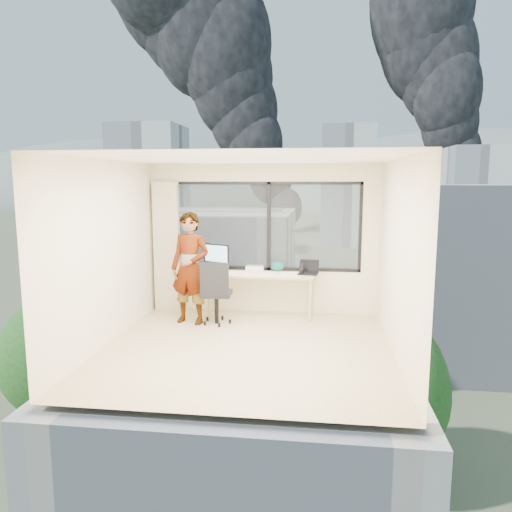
% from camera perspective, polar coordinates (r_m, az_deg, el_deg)
% --- Properties ---
extents(floor, '(4.00, 4.00, 0.01)m').
position_cam_1_polar(floor, '(6.90, -1.07, -10.76)').
color(floor, beige).
rests_on(floor, ground).
extents(ceiling, '(4.00, 4.00, 0.01)m').
position_cam_1_polar(ceiling, '(6.51, -1.14, 11.36)').
color(ceiling, white).
rests_on(ceiling, ground).
extents(wall_front, '(4.00, 0.01, 2.60)m').
position_cam_1_polar(wall_front, '(4.64, -4.72, -3.78)').
color(wall_front, beige).
rests_on(wall_front, ground).
extents(wall_left, '(0.01, 4.00, 2.60)m').
position_cam_1_polar(wall_left, '(7.15, -17.18, 0.28)').
color(wall_left, beige).
rests_on(wall_left, ground).
extents(wall_right, '(0.01, 4.00, 2.60)m').
position_cam_1_polar(wall_right, '(6.59, 16.36, -0.36)').
color(wall_right, beige).
rests_on(wall_right, ground).
extents(window_wall, '(3.30, 0.16, 1.55)m').
position_cam_1_polar(window_wall, '(8.52, 1.19, 3.51)').
color(window_wall, black).
rests_on(window_wall, ground).
extents(curtain, '(0.45, 0.14, 2.30)m').
position_cam_1_polar(curtain, '(8.81, -10.43, 1.08)').
color(curtain, beige).
rests_on(curtain, floor).
extents(desk, '(1.80, 0.60, 0.75)m').
position_cam_1_polar(desk, '(8.37, 0.58, -4.56)').
color(desk, tan).
rests_on(desk, floor).
extents(chair, '(0.58, 0.58, 1.06)m').
position_cam_1_polar(chair, '(7.93, -4.67, -4.18)').
color(chair, black).
rests_on(chair, floor).
extents(person, '(0.74, 0.57, 1.82)m').
position_cam_1_polar(person, '(7.94, -7.74, -1.43)').
color(person, '#2D2D33').
rests_on(person, floor).
extents(monitor, '(0.50, 0.27, 0.50)m').
position_cam_1_polar(monitor, '(8.43, -4.63, -0.18)').
color(monitor, black).
rests_on(monitor, desk).
extents(game_console, '(0.33, 0.28, 0.08)m').
position_cam_1_polar(game_console, '(8.56, -0.14, -1.45)').
color(game_console, white).
rests_on(game_console, desk).
extents(laptop, '(0.38, 0.40, 0.21)m').
position_cam_1_polar(laptop, '(8.24, 6.13, -1.40)').
color(laptop, black).
rests_on(laptop, desk).
extents(cellphone, '(0.12, 0.07, 0.01)m').
position_cam_1_polar(cellphone, '(8.35, -4.37, -1.95)').
color(cellphone, black).
rests_on(cellphone, desk).
extents(pen_cup, '(0.09, 0.09, 0.09)m').
position_cam_1_polar(pen_cup, '(8.21, 5.42, -1.85)').
color(pen_cup, black).
rests_on(pen_cup, desk).
extents(handbag, '(0.25, 0.16, 0.18)m').
position_cam_1_polar(handbag, '(8.47, 2.54, -1.19)').
color(handbag, '#0D4B51').
rests_on(handbag, desk).
extents(exterior_ground, '(400.00, 400.00, 0.04)m').
position_cam_1_polar(exterior_ground, '(127.48, 6.81, 1.37)').
color(exterior_ground, '#515B3D').
rests_on(exterior_ground, ground).
extents(near_bldg_a, '(16.00, 12.00, 14.00)m').
position_cam_1_polar(near_bldg_a, '(38.90, -7.78, -5.14)').
color(near_bldg_a, beige).
rests_on(near_bldg_a, exterior_ground).
extents(near_bldg_b, '(14.00, 13.00, 16.00)m').
position_cam_1_polar(near_bldg_b, '(46.53, 20.91, -2.09)').
color(near_bldg_b, white).
rests_on(near_bldg_b, exterior_ground).
extents(far_tower_a, '(14.00, 14.00, 28.00)m').
position_cam_1_polar(far_tower_a, '(107.64, -12.32, 7.35)').
color(far_tower_a, silver).
rests_on(far_tower_a, exterior_ground).
extents(far_tower_b, '(13.00, 13.00, 30.00)m').
position_cam_1_polar(far_tower_b, '(126.63, 10.59, 8.04)').
color(far_tower_b, silver).
rests_on(far_tower_b, exterior_ground).
extents(far_tower_c, '(15.00, 15.00, 26.00)m').
position_cam_1_polar(far_tower_c, '(152.95, 24.21, 6.78)').
color(far_tower_c, silver).
rests_on(far_tower_c, exterior_ground).
extents(far_tower_d, '(16.00, 14.00, 22.00)m').
position_cam_1_polar(far_tower_d, '(167.97, -14.09, 6.71)').
color(far_tower_d, silver).
rests_on(far_tower_d, exterior_ground).
extents(hill_a, '(288.00, 216.00, 90.00)m').
position_cam_1_polar(hill_a, '(348.50, -13.09, 5.87)').
color(hill_a, slate).
rests_on(hill_a, exterior_ground).
extents(hill_b, '(300.00, 220.00, 96.00)m').
position_cam_1_polar(hill_b, '(341.52, 24.25, 5.28)').
color(hill_b, slate).
rests_on(hill_b, exterior_ground).
extents(tree_a, '(7.00, 7.00, 8.00)m').
position_cam_1_polar(tree_a, '(35.32, -22.50, -12.31)').
color(tree_a, '#1D4B19').
rests_on(tree_a, exterior_ground).
extents(tree_b, '(7.60, 7.60, 9.00)m').
position_cam_1_polar(tree_b, '(27.31, 13.57, -17.10)').
color(tree_b, '#1D4B19').
rests_on(tree_b, exterior_ground).
extents(smoke_plume_a, '(40.00, 24.00, 90.00)m').
position_cam_1_polar(smoke_plume_a, '(161.05, 3.45, 21.94)').
color(smoke_plume_a, black).
rests_on(smoke_plume_a, exterior_ground).
extents(smoke_plume_b, '(30.00, 18.00, 70.00)m').
position_cam_1_polar(smoke_plume_b, '(186.17, 25.08, 15.60)').
color(smoke_plume_b, black).
rests_on(smoke_plume_b, exterior_ground).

